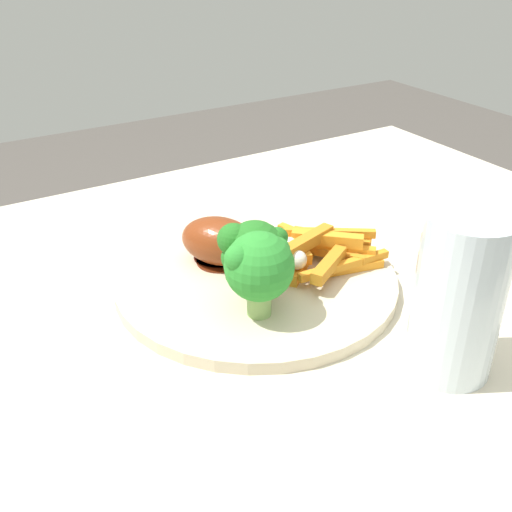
# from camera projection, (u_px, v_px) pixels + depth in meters

# --- Properties ---
(dining_table) EXTENTS (1.00, 0.68, 0.76)m
(dining_table) POSITION_uv_depth(u_px,v_px,m) (237.00, 406.00, 0.64)
(dining_table) COLOR beige
(dining_table) RESTS_ON ground_plane
(dinner_plate) EXTENTS (0.28, 0.28, 0.01)m
(dinner_plate) POSITION_uv_depth(u_px,v_px,m) (256.00, 279.00, 0.60)
(dinner_plate) COLOR beige
(dinner_plate) RESTS_ON dining_table
(broccoli_floret_front) EXTENTS (0.06, 0.07, 0.08)m
(broccoli_floret_front) POSITION_uv_depth(u_px,v_px,m) (261.00, 264.00, 0.52)
(broccoli_floret_front) COLOR #83AB5D
(broccoli_floret_front) RESTS_ON dinner_plate
(broccoli_floret_middle) EXTENTS (0.06, 0.06, 0.08)m
(broccoli_floret_middle) POSITION_uv_depth(u_px,v_px,m) (253.00, 251.00, 0.54)
(broccoli_floret_middle) COLOR #8BB752
(broccoli_floret_middle) RESTS_ON dinner_plate
(carrot_fries_pile) EXTENTS (0.11, 0.12, 0.04)m
(carrot_fries_pile) POSITION_uv_depth(u_px,v_px,m) (319.00, 250.00, 0.61)
(carrot_fries_pile) COLOR orange
(carrot_fries_pile) RESTS_ON dinner_plate
(chicken_drumstick_near) EXTENTS (0.10, 0.13, 0.05)m
(chicken_drumstick_near) POSITION_uv_depth(u_px,v_px,m) (223.00, 242.00, 0.61)
(chicken_drumstick_near) COLOR #521C0C
(chicken_drumstick_near) RESTS_ON dinner_plate
(chicken_drumstick_far) EXTENTS (0.11, 0.10, 0.04)m
(chicken_drumstick_far) POSITION_uv_depth(u_px,v_px,m) (222.00, 240.00, 0.62)
(chicken_drumstick_far) COLOR #591A11
(chicken_drumstick_far) RESTS_ON dinner_plate
(water_glass) EXTENTS (0.07, 0.07, 0.14)m
(water_glass) POSITION_uv_depth(u_px,v_px,m) (458.00, 296.00, 0.46)
(water_glass) COLOR silver
(water_glass) RESTS_ON dining_table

